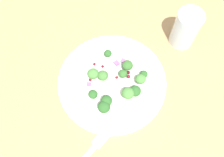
# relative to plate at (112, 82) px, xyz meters

# --- Properties ---
(ground_plane) EXTENTS (1.80, 1.80, 0.02)m
(ground_plane) POSITION_rel_plate_xyz_m (-0.02, 0.01, -0.02)
(ground_plane) COLOR tan
(plate) EXTENTS (0.27, 0.27, 0.02)m
(plate) POSITION_rel_plate_xyz_m (0.00, 0.00, 0.00)
(plate) COLOR white
(plate) RESTS_ON ground_plane
(dressing_pool) EXTENTS (0.16, 0.16, 0.00)m
(dressing_pool) POSITION_rel_plate_xyz_m (0.00, 0.00, 0.00)
(dressing_pool) COLOR white
(dressing_pool) RESTS_ON plate
(broccoli_floret_0) EXTENTS (0.02, 0.02, 0.02)m
(broccoli_floret_0) POSITION_rel_plate_xyz_m (-0.04, 0.06, 0.02)
(broccoli_floret_0) COLOR #8EB77A
(broccoli_floret_0) RESTS_ON plate
(broccoli_floret_1) EXTENTS (0.03, 0.03, 0.03)m
(broccoli_floret_1) POSITION_rel_plate_xyz_m (0.06, -0.01, 0.02)
(broccoli_floret_1) COLOR #8EB77A
(broccoli_floret_1) RESTS_ON plate
(broccoli_floret_2) EXTENTS (0.03, 0.03, 0.03)m
(broccoli_floret_2) POSITION_rel_plate_xyz_m (0.02, 0.05, 0.02)
(broccoli_floret_2) COLOR #8EB77A
(broccoli_floret_2) RESTS_ON plate
(broccoli_floret_3) EXTENTS (0.03, 0.03, 0.03)m
(broccoli_floret_3) POSITION_rel_plate_xyz_m (-0.05, -0.01, 0.02)
(broccoli_floret_3) COLOR #8EB77A
(broccoli_floret_3) RESTS_ON plate
(broccoli_floret_4) EXTENTS (0.03, 0.03, 0.03)m
(broccoli_floret_4) POSITION_rel_plate_xyz_m (-0.02, -0.00, 0.02)
(broccoli_floret_4) COLOR #ADD18E
(broccoli_floret_4) RESTS_ON plate
(broccoli_floret_5) EXTENTS (0.03, 0.03, 0.03)m
(broccoli_floret_5) POSITION_rel_plate_xyz_m (0.02, -0.08, 0.03)
(broccoli_floret_5) COLOR #8EB77A
(broccoli_floret_5) RESTS_ON plate
(broccoli_floret_6) EXTENTS (0.02, 0.02, 0.02)m
(broccoli_floret_6) POSITION_rel_plate_xyz_m (0.07, 0.04, 0.02)
(broccoli_floret_6) COLOR #8EB77A
(broccoli_floret_6) RESTS_ON plate
(broccoli_floret_7) EXTENTS (0.02, 0.02, 0.02)m
(broccoli_floret_7) POSITION_rel_plate_xyz_m (0.02, 0.02, 0.02)
(broccoli_floret_7) COLOR #9EC684
(broccoli_floret_7) RESTS_ON plate
(broccoli_floret_8) EXTENTS (0.03, 0.03, 0.03)m
(broccoli_floret_8) POSITION_rel_plate_xyz_m (0.01, -0.06, 0.03)
(broccoli_floret_8) COLOR #ADD18E
(broccoli_floret_8) RESTS_ON plate
(broccoli_floret_9) EXTENTS (0.03, 0.03, 0.03)m
(broccoli_floret_9) POSITION_rel_plate_xyz_m (0.06, 0.02, 0.02)
(broccoli_floret_9) COLOR #8EB77A
(broccoli_floret_9) RESTS_ON plate
(broccoli_floret_10) EXTENTS (0.03, 0.03, 0.03)m
(broccoli_floret_10) POSITION_rel_plate_xyz_m (0.05, -0.02, 0.03)
(broccoli_floret_10) COLOR #9EC684
(broccoli_floret_10) RESTS_ON plate
(broccoli_floret_11) EXTENTS (0.02, 0.02, 0.02)m
(broccoli_floret_11) POSITION_rel_plate_xyz_m (-0.03, -0.06, 0.02)
(broccoli_floret_11) COLOR #ADD18E
(broccoli_floret_11) RESTS_ON plate
(cranberry_0) EXTENTS (0.01, 0.01, 0.01)m
(cranberry_0) POSITION_rel_plate_xyz_m (-0.06, 0.02, 0.01)
(cranberry_0) COLOR maroon
(cranberry_0) RESTS_ON plate
(cranberry_1) EXTENTS (0.01, 0.01, 0.01)m
(cranberry_1) POSITION_rel_plate_xyz_m (0.01, 0.01, 0.01)
(cranberry_1) COLOR maroon
(cranberry_1) RESTS_ON plate
(cranberry_2) EXTENTS (0.01, 0.01, 0.01)m
(cranberry_2) POSITION_rel_plate_xyz_m (0.05, -0.00, 0.01)
(cranberry_2) COLOR #4C0A14
(cranberry_2) RESTS_ON plate
(cranberry_3) EXTENTS (0.01, 0.01, 0.01)m
(cranberry_3) POSITION_rel_plate_xyz_m (-0.05, -0.02, 0.01)
(cranberry_3) COLOR maroon
(cranberry_3) RESTS_ON plate
(cranberry_4) EXTENTS (0.01, 0.01, 0.01)m
(cranberry_4) POSITION_rel_plate_xyz_m (-0.04, 0.02, 0.01)
(cranberry_4) COLOR maroon
(cranberry_4) RESTS_ON plate
(cranberry_5) EXTENTS (0.01, 0.01, 0.01)m
(cranberry_5) POSITION_rel_plate_xyz_m (0.03, 0.02, 0.01)
(cranberry_5) COLOR maroon
(cranberry_5) RESTS_ON plate
(cranberry_6) EXTENTS (0.01, 0.01, 0.01)m
(cranberry_6) POSITION_rel_plate_xyz_m (0.03, 0.03, 0.01)
(cranberry_6) COLOR #4C0A14
(cranberry_6) RESTS_ON plate
(onion_bit_0) EXTENTS (0.01, 0.01, 0.01)m
(onion_bit_0) POSITION_rel_plate_xyz_m (-0.05, -0.03, 0.01)
(onion_bit_0) COLOR #A35B93
(onion_bit_0) RESTS_ON plate
(onion_bit_1) EXTENTS (0.01, 0.01, 0.00)m
(onion_bit_1) POSITION_rel_plate_xyz_m (0.00, 0.06, 0.01)
(onion_bit_1) COLOR #A35B93
(onion_bit_1) RESTS_ON plate
(onion_bit_2) EXTENTS (0.02, 0.02, 0.01)m
(onion_bit_2) POSITION_rel_plate_xyz_m (-0.01, 0.05, 0.01)
(onion_bit_2) COLOR #A35B93
(onion_bit_2) RESTS_ON plate
(water_glass) EXTENTS (0.07, 0.07, 0.11)m
(water_glass) POSITION_rel_plate_xyz_m (0.12, 0.19, 0.04)
(water_glass) COLOR silver
(water_glass) RESTS_ON ground_plane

